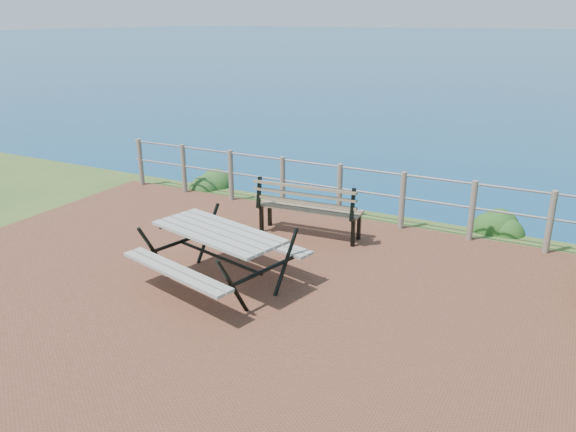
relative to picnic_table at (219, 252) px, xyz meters
name	(u,v)px	position (x,y,z in m)	size (l,w,h in m)	color
ground	(241,296)	(0.40, -0.12, -0.50)	(10.00, 7.00, 0.12)	brown
safety_railing	(340,188)	(0.40, 3.23, 0.07)	(9.40, 0.10, 1.00)	#6B5B4C
picnic_table	(219,252)	(0.00, 0.00, 0.00)	(2.00, 1.58, 0.79)	gray
park_bench	(310,200)	(0.30, 2.20, 0.14)	(1.76, 0.55, 0.98)	brown
shrub_lip_west	(212,186)	(-2.84, 3.90, -0.50)	(0.80, 0.80, 0.56)	#26491B
shrub_lip_east	(494,229)	(2.99, 3.99, -0.50)	(0.78, 0.78, 0.53)	#154617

